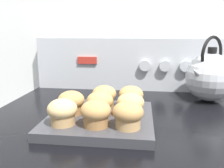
{
  "coord_description": "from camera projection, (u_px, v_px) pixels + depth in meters",
  "views": [
    {
      "loc": [
        0.05,
        -0.28,
        1.13
      ],
      "look_at": [
        -0.03,
        0.34,
        0.99
      ],
      "focal_mm": 38.0,
      "sensor_mm": 36.0,
      "label": 1
    }
  ],
  "objects": [
    {
      "name": "wall_back",
      "position": [
        132.0,
        14.0,
        0.97
      ],
      "size": [
        8.0,
        0.05,
        2.4
      ],
      "color": "silver",
      "rests_on": "ground_plane"
    },
    {
      "name": "muffin_r2_c2",
      "position": [
        131.0,
        96.0,
        0.68
      ],
      "size": [
        0.07,
        0.07,
        0.06
      ],
      "color": "tan",
      "rests_on": "muffin_pan"
    },
    {
      "name": "muffin_r1_c1",
      "position": [
        100.0,
        103.0,
        0.61
      ],
      "size": [
        0.07,
        0.07,
        0.06
      ],
      "color": "olive",
      "rests_on": "muffin_pan"
    },
    {
      "name": "tea_kettle",
      "position": [
        210.0,
        76.0,
        0.8
      ],
      "size": [
        0.18,
        0.18,
        0.22
      ],
      "color": "silver",
      "rests_on": "stove_range"
    },
    {
      "name": "muffin_r1_c0",
      "position": [
        71.0,
        102.0,
        0.62
      ],
      "size": [
        0.07,
        0.07,
        0.06
      ],
      "color": "olive",
      "rests_on": "muffin_pan"
    },
    {
      "name": "muffin_r0_c2",
      "position": [
        128.0,
        115.0,
        0.53
      ],
      "size": [
        0.07,
        0.07,
        0.06
      ],
      "color": "tan",
      "rests_on": "muffin_pan"
    },
    {
      "name": "muffin_pan",
      "position": [
        101.0,
        119.0,
        0.62
      ],
      "size": [
        0.27,
        0.27,
        0.02
      ],
      "color": "#38383D",
      "rests_on": "stove_range"
    },
    {
      "name": "control_panel",
      "position": [
        131.0,
        64.0,
        0.96
      ],
      "size": [
        0.77,
        0.07,
        0.21
      ],
      "color": "#B7BABF",
      "rests_on": "stove_range"
    },
    {
      "name": "muffin_r0_c0",
      "position": [
        62.0,
        112.0,
        0.55
      ],
      "size": [
        0.07,
        0.07,
        0.06
      ],
      "color": "tan",
      "rests_on": "muffin_pan"
    },
    {
      "name": "muffin_r1_c2",
      "position": [
        130.0,
        105.0,
        0.6
      ],
      "size": [
        0.07,
        0.07,
        0.06
      ],
      "color": "olive",
      "rests_on": "muffin_pan"
    },
    {
      "name": "muffin_r0_c1",
      "position": [
        96.0,
        113.0,
        0.54
      ],
      "size": [
        0.07,
        0.07,
        0.06
      ],
      "color": "olive",
      "rests_on": "muffin_pan"
    },
    {
      "name": "muffin_r2_c1",
      "position": [
        104.0,
        96.0,
        0.68
      ],
      "size": [
        0.07,
        0.07,
        0.06
      ],
      "color": "olive",
      "rests_on": "muffin_pan"
    }
  ]
}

